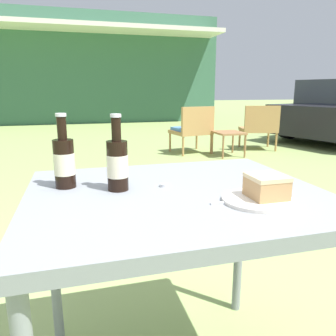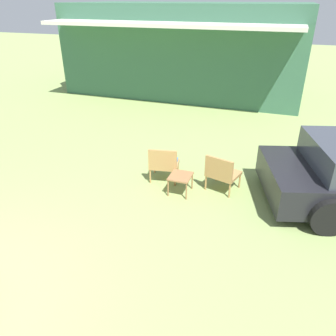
# 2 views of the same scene
# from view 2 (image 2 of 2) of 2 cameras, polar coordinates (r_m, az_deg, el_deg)

# --- Properties ---
(cabin_building) EXTENTS (9.09, 5.55, 3.37)m
(cabin_building) POSITION_cam_2_polar(r_m,az_deg,el_deg) (14.20, 3.42, 20.08)
(cabin_building) COLOR #38664C
(cabin_building) RESTS_ON ground_plane
(wicker_chair_cushioned) EXTENTS (0.68, 0.63, 0.79)m
(wicker_chair_cushioned) POSITION_cam_2_polar(r_m,az_deg,el_deg) (6.96, -0.71, 0.94)
(wicker_chair_cushioned) COLOR #B2844C
(wicker_chair_cushioned) RESTS_ON ground_plane
(wicker_chair_plain) EXTENTS (0.72, 0.67, 0.79)m
(wicker_chair_plain) POSITION_cam_2_polar(r_m,az_deg,el_deg) (6.66, 9.35, -0.70)
(wicker_chair_plain) COLOR #B2844C
(wicker_chair_plain) RESTS_ON ground_plane
(garden_side_table) EXTENTS (0.43, 0.48, 0.39)m
(garden_side_table) POSITION_cam_2_polar(r_m,az_deg,el_deg) (6.55, 2.19, -1.69)
(garden_side_table) COLOR #996B42
(garden_side_table) RESTS_ON ground_plane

